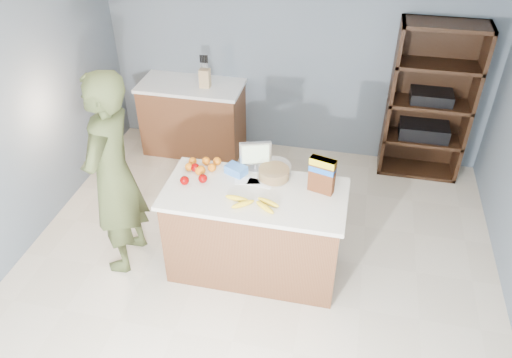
% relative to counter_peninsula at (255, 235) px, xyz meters
% --- Properties ---
extents(floor, '(4.50, 5.00, 0.02)m').
position_rel_counter_peninsula_xyz_m(floor, '(0.00, -0.30, -0.42)').
color(floor, beige).
rests_on(floor, ground).
extents(walls, '(4.52, 5.02, 2.51)m').
position_rel_counter_peninsula_xyz_m(walls, '(0.00, -0.30, 1.24)').
color(walls, slate).
rests_on(walls, ground).
extents(counter_peninsula, '(1.56, 0.76, 0.90)m').
position_rel_counter_peninsula_xyz_m(counter_peninsula, '(0.00, 0.00, 0.00)').
color(counter_peninsula, brown).
rests_on(counter_peninsula, ground).
extents(back_cabinet, '(1.24, 0.62, 0.90)m').
position_rel_counter_peninsula_xyz_m(back_cabinet, '(-1.20, 1.90, 0.04)').
color(back_cabinet, brown).
rests_on(back_cabinet, ground).
extents(shelving_unit, '(0.90, 0.40, 1.80)m').
position_rel_counter_peninsula_xyz_m(shelving_unit, '(1.55, 2.05, 0.45)').
color(shelving_unit, black).
rests_on(shelving_unit, ground).
extents(person, '(0.48, 0.71, 1.93)m').
position_rel_counter_peninsula_xyz_m(person, '(-1.22, -0.12, 0.55)').
color(person, '#3E4724').
rests_on(person, ground).
extents(knife_block, '(0.12, 0.10, 0.31)m').
position_rel_counter_peninsula_xyz_m(knife_block, '(-1.00, 1.86, 0.60)').
color(knife_block, tan).
rests_on(knife_block, back_cabinet).
extents(envelopes, '(0.35, 0.16, 0.00)m').
position_rel_counter_peninsula_xyz_m(envelopes, '(-0.04, 0.14, 0.49)').
color(envelopes, white).
rests_on(envelopes, counter_peninsula).
extents(bananas, '(0.47, 0.21, 0.05)m').
position_rel_counter_peninsula_xyz_m(bananas, '(0.03, -0.18, 0.51)').
color(bananas, yellow).
rests_on(bananas, counter_peninsula).
extents(apples, '(0.23, 0.29, 0.08)m').
position_rel_counter_peninsula_xyz_m(apples, '(-0.56, 0.07, 0.52)').
color(apples, '#800101').
rests_on(apples, counter_peninsula).
extents(oranges, '(0.29, 0.26, 0.08)m').
position_rel_counter_peninsula_xyz_m(oranges, '(-0.53, 0.22, 0.52)').
color(oranges, orange).
rests_on(oranges, counter_peninsula).
extents(blue_carton, '(0.21, 0.18, 0.08)m').
position_rel_counter_peninsula_xyz_m(blue_carton, '(-0.22, 0.23, 0.52)').
color(blue_carton, blue).
rests_on(blue_carton, counter_peninsula).
extents(salad_bowl, '(0.30, 0.30, 0.13)m').
position_rel_counter_peninsula_xyz_m(salad_bowl, '(0.12, 0.24, 0.54)').
color(salad_bowl, '#267219').
rests_on(salad_bowl, counter_peninsula).
extents(tv, '(0.28, 0.12, 0.28)m').
position_rel_counter_peninsula_xyz_m(tv, '(-0.07, 0.33, 0.64)').
color(tv, silver).
rests_on(tv, counter_peninsula).
extents(cereal_box, '(0.23, 0.13, 0.33)m').
position_rel_counter_peninsula_xyz_m(cereal_box, '(0.54, 0.13, 0.67)').
color(cereal_box, '#592B14').
rests_on(cereal_box, counter_peninsula).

